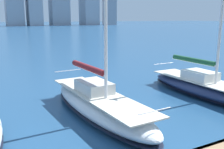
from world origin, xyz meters
name	(u,v)px	position (x,y,z in m)	size (l,w,h in m)	color
sailboat_forest	(205,87)	(-6.86, -7.00, 0.58)	(2.52, 9.43, 10.25)	navy
sailboat_maroon	(99,103)	(0.68, -7.10, 0.66)	(2.69, 9.53, 10.52)	silver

